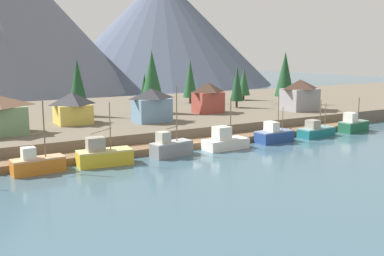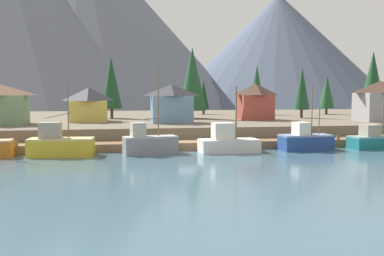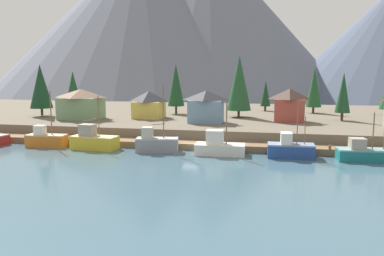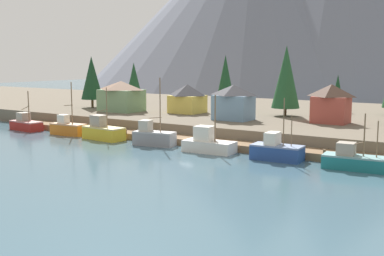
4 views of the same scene
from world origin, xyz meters
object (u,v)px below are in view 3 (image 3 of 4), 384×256
fishing_boat_blue (290,149)px  conifer_near_left (266,94)px  fishing_boat_orange (46,139)px  fishing_boat_yellow (94,141)px  conifer_back_right (343,93)px  fishing_boat_white (219,146)px  conifer_back_left (41,86)px  conifer_centre (73,88)px  house_red (289,105)px  conifer_near_right (239,83)px  house_blue (206,106)px  conifer_mid_left (176,85)px  house_yellow (149,104)px  conifer_far_right (314,87)px  fishing_boat_teal (364,153)px  house_green (81,104)px  fishing_boat_grey (156,143)px

fishing_boat_blue → conifer_near_left: size_ratio=1.09×
fishing_boat_orange → conifer_near_left: conifer_near_left is taller
fishing_boat_yellow → conifer_back_right: (39.78, 24.60, 6.54)m
fishing_boat_orange → fishing_boat_white: bearing=-4.1°
fishing_boat_white → conifer_back_left: 45.07m
conifer_near_left → conifer_centre: bearing=-170.7°
fishing_boat_orange → fishing_boat_blue: fishing_boat_orange is taller
house_red → conifer_near_right: (-9.95, 5.44, 3.86)m
house_blue → conifer_mid_left: size_ratio=0.58×
conifer_mid_left → conifer_near_left: bearing=30.5°
house_red → house_yellow: 27.68m
conifer_back_right → conifer_centre: bearing=172.0°
fishing_boat_white → house_red: 23.57m
fishing_boat_yellow → fishing_boat_white: 19.47m
conifer_far_right → fishing_boat_teal: bearing=-84.8°
house_red → house_green: bearing=-173.8°
fishing_boat_blue → conifer_near_left: conifer_near_left is taller
fishing_boat_teal → house_green: 52.31m
conifer_centre → conifer_far_right: size_ratio=0.91×
fishing_boat_teal → conifer_near_left: size_ratio=1.02×
house_blue → conifer_centre: bearing=154.4°
house_red → conifer_near_left: conifer_near_left is taller
house_red → fishing_boat_orange: bearing=-151.9°
conifer_back_right → fishing_boat_yellow: bearing=-148.3°
fishing_boat_yellow → fishing_boat_grey: fishing_boat_grey is taller
conifer_near_right → house_blue: bearing=-116.2°
fishing_boat_orange → conifer_near_right: (28.14, 25.81, 8.36)m
conifer_back_right → house_yellow: bearing=-174.5°
house_green → house_blue: size_ratio=1.27×
fishing_boat_orange → conifer_back_right: bearing=23.4°
fishing_boat_white → house_green: bearing=148.6°
fishing_boat_orange → conifer_mid_left: conifer_mid_left is taller
conifer_back_left → conifer_near_left: bearing=25.7°
house_green → conifer_mid_left: conifer_mid_left is taller
house_green → conifer_back_right: conifer_back_right is taller
fishing_boat_orange → conifer_near_left: size_ratio=1.24×
house_red → house_yellow: bearing=179.5°
house_yellow → fishing_boat_white: bearing=-50.3°
fishing_boat_white → fishing_boat_teal: size_ratio=1.08×
conifer_near_left → conifer_back_right: bearing=-46.9°
fishing_boat_orange → conifer_centre: size_ratio=0.94×
conifer_far_right → house_red: bearing=-108.9°
fishing_boat_white → conifer_centre: (-40.78, 33.18, 6.60)m
fishing_boat_grey → conifer_centre: conifer_centre is taller
fishing_boat_yellow → fishing_boat_blue: fishing_boat_yellow is taller
fishing_boat_blue → fishing_boat_teal: bearing=-3.0°
fishing_boat_orange → conifer_back_right: (48.15, 24.23, 6.68)m
house_green → conifer_back_left: bearing=166.8°
fishing_boat_teal → conifer_near_left: 43.42m
conifer_near_left → house_green: bearing=-145.4°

